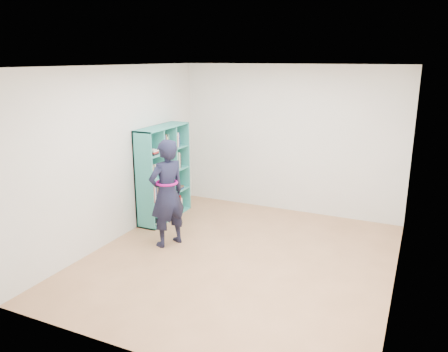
% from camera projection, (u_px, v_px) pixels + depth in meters
% --- Properties ---
extents(floor, '(4.50, 4.50, 0.00)m').
position_uv_depth(floor, '(240.00, 259.00, 6.06)').
color(floor, '#9A6B46').
rests_on(floor, ground).
extents(ceiling, '(4.50, 4.50, 0.00)m').
position_uv_depth(ceiling, '(242.00, 66.00, 5.38)').
color(ceiling, white).
rests_on(ceiling, wall_back).
extents(wall_left, '(0.02, 4.50, 2.60)m').
position_uv_depth(wall_left, '(117.00, 154.00, 6.53)').
color(wall_left, silver).
rests_on(wall_left, floor).
extents(wall_right, '(0.02, 4.50, 2.60)m').
position_uv_depth(wall_right, '(404.00, 186.00, 4.91)').
color(wall_right, silver).
rests_on(wall_right, floor).
extents(wall_back, '(4.00, 0.02, 2.60)m').
position_uv_depth(wall_back, '(290.00, 140.00, 7.69)').
color(wall_back, silver).
rests_on(wall_back, floor).
extents(wall_front, '(4.00, 0.02, 2.60)m').
position_uv_depth(wall_front, '(140.00, 227.00, 3.75)').
color(wall_front, silver).
rests_on(wall_front, floor).
extents(bookshelf, '(0.35, 1.20, 1.60)m').
position_uv_depth(bookshelf, '(162.00, 174.00, 7.43)').
color(bookshelf, teal).
rests_on(bookshelf, floor).
extents(person, '(0.59, 0.69, 1.59)m').
position_uv_depth(person, '(167.00, 193.00, 6.33)').
color(person, black).
rests_on(person, floor).
extents(smartphone, '(0.04, 0.10, 0.13)m').
position_uv_depth(smartphone, '(166.00, 183.00, 6.48)').
color(smartphone, silver).
rests_on(smartphone, person).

